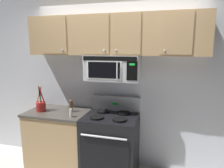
# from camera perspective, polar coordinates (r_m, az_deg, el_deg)

# --- Properties ---
(back_wall) EXTENTS (5.20, 0.10, 2.70)m
(back_wall) POSITION_cam_1_polar(r_m,az_deg,el_deg) (3.10, 1.44, 0.96)
(back_wall) COLOR silver
(back_wall) RESTS_ON ground_plane
(stove_range) EXTENTS (0.76, 0.69, 1.12)m
(stove_range) POSITION_cam_1_polar(r_m,az_deg,el_deg) (3.04, -0.34, -16.78)
(stove_range) COLOR black
(stove_range) RESTS_ON ground_plane
(over_range_microwave) EXTENTS (0.76, 0.43, 0.35)m
(over_range_microwave) POSITION_cam_1_polar(r_m,az_deg,el_deg) (2.84, 0.26, 4.66)
(over_range_microwave) COLOR #B7BABF
(upper_cabinets) EXTENTS (2.50, 0.36, 0.55)m
(upper_cabinets) POSITION_cam_1_polar(r_m,az_deg,el_deg) (2.86, 0.44, 13.73)
(upper_cabinets) COLOR tan
(counter_segment) EXTENTS (0.93, 0.65, 0.90)m
(counter_segment) POSITION_cam_1_polar(r_m,az_deg,el_deg) (3.36, -14.76, -14.76)
(counter_segment) COLOR tan
(counter_segment) RESTS_ON ground_plane
(utensil_crock_red) EXTENTS (0.15, 0.14, 0.38)m
(utensil_crock_red) POSITION_cam_1_polar(r_m,az_deg,el_deg) (3.24, -19.67, -5.62)
(utensil_crock_red) COLOR red
(utensil_crock_red) RESTS_ON counter_segment
(salt_shaker) EXTENTS (0.04, 0.04, 0.12)m
(salt_shaker) POSITION_cam_1_polar(r_m,az_deg,el_deg) (2.87, -11.65, -8.12)
(salt_shaker) COLOR white
(salt_shaker) RESTS_ON counter_segment
(pepper_mill) EXTENTS (0.05, 0.05, 0.18)m
(pepper_mill) POSITION_cam_1_polar(r_m,az_deg,el_deg) (3.09, -11.65, -6.17)
(pepper_mill) COLOR brown
(pepper_mill) RESTS_ON counter_segment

